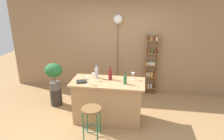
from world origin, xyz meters
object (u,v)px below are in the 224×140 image
Objects in this scene: spice_shelf at (151,65)px; pendant_globe_light at (118,20)px; wine_glass_right at (88,79)px; cookbook at (81,81)px; bottle_olive_oil at (110,75)px; bottle_wine_red at (125,80)px; potted_plant at (54,73)px; plant_stool at (56,97)px; bar_stool at (92,115)px; wine_glass_left at (93,75)px; wine_glass_center at (133,75)px; bottle_spirits_clear at (97,73)px.

pendant_globe_light reaches higher than spice_shelf.
wine_glass_right is 0.21m from cookbook.
bottle_olive_oil reaches higher than cookbook.
bottle_olive_oil is (-0.34, 0.20, 0.01)m from bottle_wine_red.
plant_stool is at bearing 0.00° from potted_plant.
wine_glass_right is (-0.19, 0.47, 0.55)m from bar_stool.
bar_stool is 1.72m from plant_stool.
spice_shelf is 2.62m from potted_plant.
wine_glass_left reaches higher than cookbook.
spice_shelf is 10.50× the size of wine_glass_left.
wine_glass_right reaches higher than cookbook.
bottle_olive_oil reaches higher than wine_glass_center.
bar_stool is 0.80m from cookbook.
wine_glass_right is 0.78× the size of cookbook.
cookbook is at bearing 121.96° from bar_stool.
potted_plant is 1.22m from wine_glass_left.
potted_plant is at bearing 158.05° from wine_glass_left.
bottle_olive_oil is at bearing 74.30° from bar_stool.
bottle_spirits_clear reaches higher than bottle_wine_red.
potted_plant is at bearing 137.03° from bar_stool.
bar_stool is at bearing -117.60° from spice_shelf.
pendant_globe_light is (1.45, 1.08, 1.85)m from plant_stool.
wine_glass_center is (0.85, 0.17, 0.00)m from wine_glass_left.
pendant_globe_light is (0.21, 2.23, 1.57)m from bar_stool.
wine_glass_center is (-0.44, -1.33, 0.18)m from spice_shelf.
pendant_globe_light is (-0.02, 1.42, 1.02)m from bottle_olive_oil.
bar_stool is 1.53× the size of plant_stool.
wine_glass_right is (-0.90, -0.40, 0.00)m from wine_glass_center.
spice_shelf is (1.15, 2.21, 0.37)m from bar_stool.
wine_glass_center is at bearing 50.52° from bar_stool.
bottle_olive_oil reaches higher than plant_stool.
spice_shelf is 1.98m from wine_glass_left.
potted_plant is 1.27m from wine_glass_right.
wine_glass_right is (-1.34, -1.74, 0.18)m from spice_shelf.
wine_glass_center is 0.78× the size of cookbook.
cookbook is (-0.26, -0.29, -0.11)m from bottle_spirits_clear.
bottle_wine_red is (1.81, -0.54, 0.16)m from potted_plant.
potted_plant is at bearing 0.00° from plant_stool.
pendant_globe_light is (1.45, 1.08, 1.20)m from potted_plant.
plant_stool is 1.31m from cookbook.
wine_glass_center is at bearing -108.06° from spice_shelf.
bottle_wine_red is 1.56× the size of wine_glass_center.
spice_shelf reaches higher than wine_glass_left.
wine_glass_right is (-0.10, -0.38, -0.01)m from bottle_spirits_clear.
wine_glass_center is at bearing 11.06° from wine_glass_left.
bottle_olive_oil is 0.64m from cookbook.
bar_stool is at bearing -79.80° from wine_glass_left.
spice_shelf is 0.78× the size of pendant_globe_light.
plant_stool is (-2.40, -1.05, -0.66)m from spice_shelf.
pendant_globe_light reaches higher than wine_glass_center.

